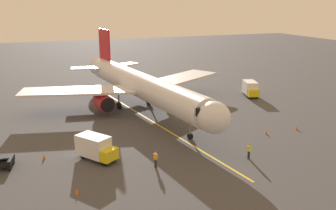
{
  "coord_description": "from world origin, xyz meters",
  "views": [
    {
      "loc": [
        14.86,
        52.97,
        16.43
      ],
      "look_at": [
        -2.02,
        8.75,
        3.0
      ],
      "focal_mm": 39.43,
      "sensor_mm": 36.0,
      "label": 1
    }
  ],
  "objects_px": {
    "safety_cone_wing_port": "(77,191)",
    "safety_cone_wing_starboard": "(44,157)",
    "ground_crew_wing_walker": "(156,159)",
    "box_truck_near_nose": "(96,148)",
    "box_truck_starboard_side": "(251,89)",
    "safety_cone_nose_right": "(266,132)",
    "ground_crew_marshaller": "(249,151)",
    "belt_loader_portside": "(4,161)",
    "safety_cone_nose_left": "(297,128)",
    "airplane": "(141,86)"
  },
  "relations": [
    {
      "from": "box_truck_near_nose",
      "to": "ground_crew_wing_walker",
      "type": "bearing_deg",
      "value": 142.09
    },
    {
      "from": "belt_loader_portside",
      "to": "safety_cone_wing_starboard",
      "type": "height_order",
      "value": "belt_loader_portside"
    },
    {
      "from": "safety_cone_nose_right",
      "to": "box_truck_near_nose",
      "type": "bearing_deg",
      "value": 0.34
    },
    {
      "from": "safety_cone_wing_port",
      "to": "safety_cone_wing_starboard",
      "type": "bearing_deg",
      "value": -75.37
    },
    {
      "from": "ground_crew_wing_walker",
      "to": "box_truck_starboard_side",
      "type": "relative_size",
      "value": 0.34
    },
    {
      "from": "airplane",
      "to": "belt_loader_portside",
      "type": "height_order",
      "value": "airplane"
    },
    {
      "from": "box_truck_starboard_side",
      "to": "airplane",
      "type": "bearing_deg",
      "value": 5.14
    },
    {
      "from": "ground_crew_marshaller",
      "to": "box_truck_near_nose",
      "type": "relative_size",
      "value": 0.35
    },
    {
      "from": "safety_cone_nose_left",
      "to": "safety_cone_wing_port",
      "type": "height_order",
      "value": "same"
    },
    {
      "from": "safety_cone_nose_right",
      "to": "safety_cone_wing_port",
      "type": "xyz_separation_m",
      "value": [
        24.64,
        6.79,
        0.0
      ]
    },
    {
      "from": "airplane",
      "to": "box_truck_starboard_side",
      "type": "relative_size",
      "value": 8.1
    },
    {
      "from": "belt_loader_portside",
      "to": "safety_cone_nose_right",
      "type": "distance_m",
      "value": 30.83
    },
    {
      "from": "safety_cone_nose_left",
      "to": "box_truck_near_nose",
      "type": "bearing_deg",
      "value": 0.07
    },
    {
      "from": "airplane",
      "to": "ground_crew_wing_walker",
      "type": "distance_m",
      "value": 20.47
    },
    {
      "from": "box_truck_near_nose",
      "to": "box_truck_starboard_side",
      "type": "distance_m",
      "value": 35.21
    },
    {
      "from": "safety_cone_nose_left",
      "to": "safety_cone_wing_starboard",
      "type": "relative_size",
      "value": 1.0
    },
    {
      "from": "ground_crew_wing_walker",
      "to": "box_truck_near_nose",
      "type": "height_order",
      "value": "box_truck_near_nose"
    },
    {
      "from": "ground_crew_wing_walker",
      "to": "box_truck_starboard_side",
      "type": "height_order",
      "value": "box_truck_starboard_side"
    },
    {
      "from": "belt_loader_portside",
      "to": "safety_cone_nose_left",
      "type": "distance_m",
      "value": 35.55
    },
    {
      "from": "airplane",
      "to": "belt_loader_portside",
      "type": "distance_m",
      "value": 23.9
    },
    {
      "from": "ground_crew_wing_walker",
      "to": "box_truck_near_nose",
      "type": "distance_m",
      "value": 6.69
    },
    {
      "from": "airplane",
      "to": "box_truck_starboard_side",
      "type": "height_order",
      "value": "airplane"
    },
    {
      "from": "ground_crew_marshaller",
      "to": "ground_crew_wing_walker",
      "type": "height_order",
      "value": "same"
    },
    {
      "from": "airplane",
      "to": "safety_cone_nose_left",
      "type": "xyz_separation_m",
      "value": [
        -16.62,
        15.59,
        -3.73
      ]
    },
    {
      "from": "safety_cone_wing_port",
      "to": "safety_cone_nose_left",
      "type": "bearing_deg",
      "value": -167.16
    },
    {
      "from": "safety_cone_wing_starboard",
      "to": "safety_cone_wing_port",
      "type": "bearing_deg",
      "value": 104.63
    },
    {
      "from": "safety_cone_nose_right",
      "to": "safety_cone_wing_starboard",
      "type": "distance_m",
      "value": 27.02
    },
    {
      "from": "safety_cone_wing_port",
      "to": "safety_cone_wing_starboard",
      "type": "xyz_separation_m",
      "value": [
        2.31,
        -8.84,
        0.0
      ]
    },
    {
      "from": "box_truck_near_nose",
      "to": "safety_cone_nose_left",
      "type": "xyz_separation_m",
      "value": [
        -26.39,
        -0.03,
        -1.11
      ]
    },
    {
      "from": "airplane",
      "to": "box_truck_near_nose",
      "type": "relative_size",
      "value": 8.23
    },
    {
      "from": "box_truck_starboard_side",
      "to": "safety_cone_wing_starboard",
      "type": "distance_m",
      "value": 38.99
    },
    {
      "from": "ground_crew_wing_walker",
      "to": "safety_cone_nose_left",
      "type": "bearing_deg",
      "value": -168.93
    },
    {
      "from": "airplane",
      "to": "safety_cone_wing_port",
      "type": "height_order",
      "value": "airplane"
    },
    {
      "from": "airplane",
      "to": "safety_cone_nose_right",
      "type": "relative_size",
      "value": 73.21
    },
    {
      "from": "ground_crew_wing_walker",
      "to": "safety_cone_nose_left",
      "type": "relative_size",
      "value": 3.11
    },
    {
      "from": "ground_crew_marshaller",
      "to": "safety_cone_wing_starboard",
      "type": "distance_m",
      "value": 22.06
    },
    {
      "from": "belt_loader_portside",
      "to": "ground_crew_wing_walker",
      "type": "bearing_deg",
      "value": 159.19
    },
    {
      "from": "ground_crew_marshaller",
      "to": "safety_cone_nose_right",
      "type": "height_order",
      "value": "ground_crew_marshaller"
    },
    {
      "from": "ground_crew_wing_walker",
      "to": "safety_cone_nose_left",
      "type": "distance_m",
      "value": 21.53
    },
    {
      "from": "box_truck_near_nose",
      "to": "safety_cone_wing_port",
      "type": "relative_size",
      "value": 8.89
    },
    {
      "from": "safety_cone_wing_starboard",
      "to": "ground_crew_marshaller",
      "type": "bearing_deg",
      "value": 159.33
    },
    {
      "from": "belt_loader_portside",
      "to": "safety_cone_nose_left",
      "type": "bearing_deg",
      "value": 177.84
    },
    {
      "from": "airplane",
      "to": "safety_cone_wing_port",
      "type": "relative_size",
      "value": 73.21
    },
    {
      "from": "belt_loader_portside",
      "to": "safety_cone_nose_left",
      "type": "relative_size",
      "value": 8.58
    },
    {
      "from": "safety_cone_wing_port",
      "to": "safety_cone_wing_starboard",
      "type": "distance_m",
      "value": 9.14
    },
    {
      "from": "box_truck_near_nose",
      "to": "belt_loader_portside",
      "type": "distance_m",
      "value": 9.26
    },
    {
      "from": "ground_crew_wing_walker",
      "to": "safety_cone_wing_starboard",
      "type": "bearing_deg",
      "value": -30.8
    },
    {
      "from": "airplane",
      "to": "ground_crew_wing_walker",
      "type": "height_order",
      "value": "airplane"
    },
    {
      "from": "box_truck_near_nose",
      "to": "safety_cone_wing_port",
      "type": "distance_m",
      "value": 7.37
    },
    {
      "from": "ground_crew_marshaller",
      "to": "box_truck_starboard_side",
      "type": "relative_size",
      "value": 0.34
    }
  ]
}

